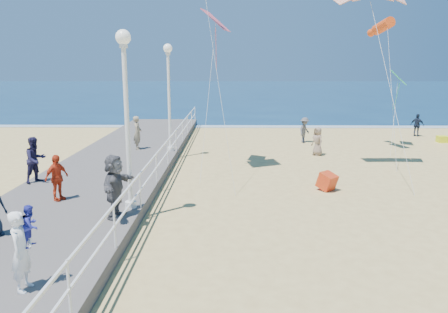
{
  "coord_description": "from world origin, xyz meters",
  "views": [
    {
      "loc": [
        -2.27,
        -12.83,
        4.75
      ],
      "look_at": [
        -2.5,
        2.0,
        1.6
      ],
      "focal_mm": 35.0,
      "sensor_mm": 36.0,
      "label": 1
    }
  ],
  "objects_px": {
    "toddler_held": "(31,226)",
    "beach_walker_b": "(417,125)",
    "woman_holding_toddler": "(22,251)",
    "spectator_7": "(35,160)",
    "beach_walker_a": "(305,130)",
    "spectator_3": "(57,178)",
    "spectator_5": "(115,186)",
    "lamp_post_far": "(169,86)",
    "beach_walker_c": "(317,141)",
    "box_kite": "(327,183)",
    "spectator_6": "(138,133)",
    "beach_chair_left": "(442,139)",
    "lamp_post_mid": "(126,102)"
  },
  "relations": [
    {
      "from": "lamp_post_mid",
      "to": "woman_holding_toddler",
      "type": "xyz_separation_m",
      "value": [
        -0.96,
        -5.02,
        -2.45
      ]
    },
    {
      "from": "lamp_post_far",
      "to": "toddler_held",
      "type": "xyz_separation_m",
      "value": [
        -0.81,
        -13.87,
        -1.99
      ]
    },
    {
      "from": "spectator_7",
      "to": "beach_walker_a",
      "type": "relative_size",
      "value": 1.11
    },
    {
      "from": "beach_walker_b",
      "to": "beach_walker_c",
      "type": "distance_m",
      "value": 10.09
    },
    {
      "from": "toddler_held",
      "to": "box_kite",
      "type": "relative_size",
      "value": 1.4
    },
    {
      "from": "spectator_5",
      "to": "box_kite",
      "type": "bearing_deg",
      "value": -50.07
    },
    {
      "from": "toddler_held",
      "to": "beach_walker_a",
      "type": "distance_m",
      "value": 20.48
    },
    {
      "from": "beach_walker_a",
      "to": "box_kite",
      "type": "height_order",
      "value": "beach_walker_a"
    },
    {
      "from": "lamp_post_mid",
      "to": "lamp_post_far",
      "type": "xyz_separation_m",
      "value": [
        0.0,
        9.0,
        0.0
      ]
    },
    {
      "from": "woman_holding_toddler",
      "to": "spectator_6",
      "type": "height_order",
      "value": "spectator_6"
    },
    {
      "from": "toddler_held",
      "to": "beach_walker_c",
      "type": "xyz_separation_m",
      "value": [
        8.48,
        14.79,
        -0.91
      ]
    },
    {
      "from": "lamp_post_mid",
      "to": "box_kite",
      "type": "distance_m",
      "value": 8.25
    },
    {
      "from": "spectator_7",
      "to": "beach_walker_b",
      "type": "xyz_separation_m",
      "value": [
        19.73,
        13.33,
        -0.51
      ]
    },
    {
      "from": "lamp_post_far",
      "to": "beach_walker_a",
      "type": "distance_m",
      "value": 9.44
    },
    {
      "from": "toddler_held",
      "to": "box_kite",
      "type": "distance_m",
      "value": 11.24
    },
    {
      "from": "toddler_held",
      "to": "lamp_post_far",
      "type": "bearing_deg",
      "value": -3.52
    },
    {
      "from": "toddler_held",
      "to": "beach_walker_a",
      "type": "relative_size",
      "value": 0.54
    },
    {
      "from": "woman_holding_toddler",
      "to": "spectator_5",
      "type": "height_order",
      "value": "spectator_5"
    },
    {
      "from": "spectator_3",
      "to": "beach_walker_b",
      "type": "distance_m",
      "value": 23.83
    },
    {
      "from": "spectator_3",
      "to": "spectator_7",
      "type": "distance_m",
      "value": 2.77
    },
    {
      "from": "woman_holding_toddler",
      "to": "spectator_7",
      "type": "xyz_separation_m",
      "value": [
        -3.23,
        7.94,
        0.05
      ]
    },
    {
      "from": "spectator_3",
      "to": "spectator_6",
      "type": "height_order",
      "value": "spectator_6"
    },
    {
      "from": "lamp_post_mid",
      "to": "spectator_7",
      "type": "bearing_deg",
      "value": 145.13
    },
    {
      "from": "spectator_6",
      "to": "spectator_5",
      "type": "bearing_deg",
      "value": -174.67
    },
    {
      "from": "beach_walker_b",
      "to": "beach_chair_left",
      "type": "distance_m",
      "value": 2.45
    },
    {
      "from": "spectator_6",
      "to": "spectator_7",
      "type": "bearing_deg",
      "value": 156.42
    },
    {
      "from": "spectator_5",
      "to": "beach_walker_a",
      "type": "distance_m",
      "value": 16.62
    },
    {
      "from": "spectator_7",
      "to": "beach_walker_a",
      "type": "height_order",
      "value": "spectator_7"
    },
    {
      "from": "box_kite",
      "to": "beach_walker_a",
      "type": "bearing_deg",
      "value": 43.64
    },
    {
      "from": "beach_walker_b",
      "to": "beach_walker_c",
      "type": "height_order",
      "value": "beach_walker_c"
    },
    {
      "from": "spectator_5",
      "to": "spectator_7",
      "type": "height_order",
      "value": "spectator_5"
    },
    {
      "from": "toddler_held",
      "to": "beach_walker_b",
      "type": "relative_size",
      "value": 0.56
    },
    {
      "from": "spectator_7",
      "to": "beach_walker_b",
      "type": "bearing_deg",
      "value": -24.14
    },
    {
      "from": "beach_walker_b",
      "to": "spectator_3",
      "type": "bearing_deg",
      "value": 79.65
    },
    {
      "from": "woman_holding_toddler",
      "to": "beach_walker_b",
      "type": "xyz_separation_m",
      "value": [
        16.5,
        21.26,
        -0.45
      ]
    },
    {
      "from": "woman_holding_toddler",
      "to": "beach_chair_left",
      "type": "distance_m",
      "value": 25.57
    },
    {
      "from": "spectator_7",
      "to": "spectator_3",
      "type": "bearing_deg",
      "value": -111.36
    },
    {
      "from": "spectator_7",
      "to": "beach_walker_a",
      "type": "distance_m",
      "value": 16.05
    },
    {
      "from": "toddler_held",
      "to": "beach_walker_c",
      "type": "distance_m",
      "value": 17.07
    },
    {
      "from": "spectator_3",
      "to": "spectator_7",
      "type": "bearing_deg",
      "value": 65.28
    },
    {
      "from": "spectator_5",
      "to": "woman_holding_toddler",
      "type": "bearing_deg",
      "value": 178.99
    },
    {
      "from": "spectator_6",
      "to": "beach_walker_a",
      "type": "distance_m",
      "value": 10.33
    },
    {
      "from": "spectator_3",
      "to": "spectator_5",
      "type": "xyz_separation_m",
      "value": [
        2.31,
        -1.57,
        0.17
      ]
    },
    {
      "from": "beach_walker_c",
      "to": "box_kite",
      "type": "height_order",
      "value": "beach_walker_c"
    },
    {
      "from": "spectator_5",
      "to": "beach_walker_b",
      "type": "xyz_separation_m",
      "value": [
        15.76,
        17.11,
        -0.58
      ]
    },
    {
      "from": "toddler_held",
      "to": "beach_walker_b",
      "type": "xyz_separation_m",
      "value": [
        16.35,
        21.11,
        -0.92
      ]
    },
    {
      "from": "lamp_post_far",
      "to": "spectator_7",
      "type": "height_order",
      "value": "lamp_post_far"
    },
    {
      "from": "beach_chair_left",
      "to": "lamp_post_mid",
      "type": "bearing_deg",
      "value": -139.2
    },
    {
      "from": "woman_holding_toddler",
      "to": "spectator_5",
      "type": "xyz_separation_m",
      "value": [
        0.74,
        4.15,
        0.12
      ]
    },
    {
      "from": "box_kite",
      "to": "beach_chair_left",
      "type": "xyz_separation_m",
      "value": [
        9.39,
        10.63,
        -0.1
      ]
    }
  ]
}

